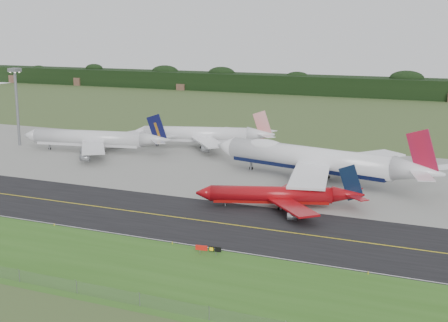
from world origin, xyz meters
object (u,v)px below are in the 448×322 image
Objects in this scene: jet_navy_gold at (96,139)px; floodlight_mast at (16,92)px; jet_star_tail at (203,135)px; taxiway_sign at (208,249)px; jet_red_737 at (280,195)px; jet_ba_747 at (315,160)px.

floodlight_mast reaches higher than jet_navy_gold.
jet_navy_gold reaches higher than jet_star_tail.
jet_star_tail is 10.06× the size of taxiway_sign.
jet_red_737 is 1.39× the size of floodlight_mast.
jet_star_tail is (-50.82, 62.98, 1.59)m from jet_red_737.
jet_ba_747 is 1.29× the size of jet_navy_gold.
floodlight_mast is (-64.38, -23.86, 15.01)m from jet_star_tail.
floodlight_mast reaches higher than taxiway_sign.
jet_red_737 is 80.94m from jet_star_tail.
taxiway_sign is at bearing -33.79° from floodlight_mast.
jet_ba_747 is 82.27m from jet_navy_gold.
jet_navy_gold is 1.06× the size of jet_star_tail.
jet_navy_gold reaches higher than taxiway_sign.
taxiway_sign is at bearing -43.95° from jet_navy_gold.
floodlight_mast is at bearing 161.24° from jet_red_737.
jet_navy_gold is at bearing 173.18° from jet_ba_747.
jet_red_737 is (-0.36, -29.97, -3.08)m from jet_ba_747.
floodlight_mast is 5.52× the size of taxiway_sign.
floodlight_mast is at bearing 175.47° from jet_ba_747.
taxiway_sign is (-2.35, -36.39, -1.83)m from jet_red_737.
jet_ba_747 reaches higher than jet_navy_gold.
jet_red_737 is at bearing -18.76° from floodlight_mast.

